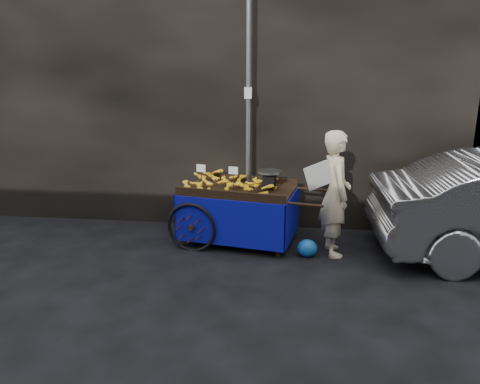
# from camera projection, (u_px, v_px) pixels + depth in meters

# --- Properties ---
(ground) EXTENTS (80.00, 80.00, 0.00)m
(ground) POSITION_uv_depth(u_px,v_px,m) (219.00, 261.00, 7.04)
(ground) COLOR black
(ground) RESTS_ON ground
(building_wall) EXTENTS (13.50, 2.00, 5.00)m
(building_wall) POSITION_uv_depth(u_px,v_px,m) (260.00, 83.00, 8.79)
(building_wall) COLOR black
(building_wall) RESTS_ON ground
(street_pole) EXTENTS (0.12, 0.10, 4.00)m
(street_pole) POSITION_uv_depth(u_px,v_px,m) (248.00, 117.00, 7.70)
(street_pole) COLOR slate
(street_pole) RESTS_ON ground
(banana_cart) EXTENTS (2.58, 1.51, 1.32)m
(banana_cart) POSITION_uv_depth(u_px,v_px,m) (236.00, 194.00, 7.60)
(banana_cart) COLOR black
(banana_cart) RESTS_ON ground
(vendor) EXTENTS (0.79, 0.77, 1.93)m
(vendor) POSITION_uv_depth(u_px,v_px,m) (335.00, 194.00, 7.07)
(vendor) COLOR beige
(vendor) RESTS_ON ground
(plastic_bag) EXTENTS (0.31, 0.25, 0.28)m
(plastic_bag) POSITION_uv_depth(u_px,v_px,m) (307.00, 248.00, 7.15)
(plastic_bag) COLOR #175AB2
(plastic_bag) RESTS_ON ground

